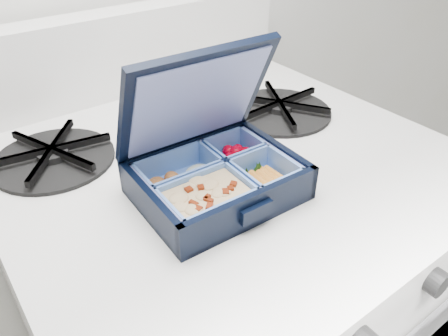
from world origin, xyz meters
TOP-DOWN VIEW (x-y plane):
  - bento_box at (0.01, 1.56)m, footprint 0.21×0.17m
  - burner_grate at (0.24, 1.69)m, footprint 0.20×0.20m
  - burner_grate_rear at (-0.14, 1.78)m, footprint 0.20×0.20m
  - fork at (0.07, 1.70)m, footprint 0.10×0.19m

SIDE VIEW (x-z plane):
  - fork at x=0.07m, z-range 0.99..1.00m
  - burner_grate_rear at x=-0.14m, z-range 0.99..1.01m
  - burner_grate at x=0.24m, z-range 0.99..1.02m
  - bento_box at x=0.01m, z-range 0.99..1.04m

